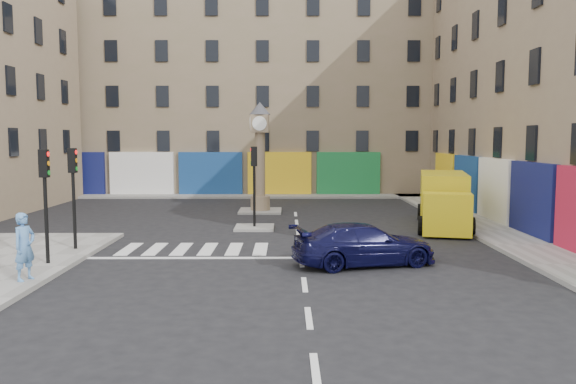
{
  "coord_description": "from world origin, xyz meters",
  "views": [
    {
      "loc": [
        -0.53,
        -17.81,
        4.21
      ],
      "look_at": [
        -0.45,
        5.14,
        2.0
      ],
      "focal_mm": 35.0,
      "sensor_mm": 36.0,
      "label": 1
    }
  ],
  "objects_px": {
    "traffic_light_left_far": "(73,182)",
    "yellow_van": "(444,200)",
    "traffic_light_left_near": "(45,188)",
    "clock_pillar": "(260,150)",
    "traffic_light_island": "(254,173)",
    "pedestrian_blue": "(25,247)",
    "navy_sedan": "(364,244)"
  },
  "relations": [
    {
      "from": "clock_pillar",
      "to": "yellow_van",
      "type": "distance_m",
      "value": 10.68
    },
    {
      "from": "traffic_light_left_far",
      "to": "clock_pillar",
      "type": "distance_m",
      "value": 13.05
    },
    {
      "from": "traffic_light_left_far",
      "to": "pedestrian_blue",
      "type": "relative_size",
      "value": 1.9
    },
    {
      "from": "traffic_light_left_near",
      "to": "yellow_van",
      "type": "xyz_separation_m",
      "value": [
        15.28,
        8.5,
        -1.37
      ]
    },
    {
      "from": "traffic_light_island",
      "to": "navy_sedan",
      "type": "bearing_deg",
      "value": -61.4
    },
    {
      "from": "traffic_light_left_far",
      "to": "traffic_light_island",
      "type": "bearing_deg",
      "value": 40.6
    },
    {
      "from": "traffic_light_left_far",
      "to": "yellow_van",
      "type": "height_order",
      "value": "traffic_light_left_far"
    },
    {
      "from": "traffic_light_left_far",
      "to": "clock_pillar",
      "type": "height_order",
      "value": "clock_pillar"
    },
    {
      "from": "traffic_light_left_far",
      "to": "yellow_van",
      "type": "distance_m",
      "value": 16.51
    },
    {
      "from": "pedestrian_blue",
      "to": "navy_sedan",
      "type": "bearing_deg",
      "value": -53.67
    },
    {
      "from": "traffic_light_left_far",
      "to": "navy_sedan",
      "type": "distance_m",
      "value": 10.74
    },
    {
      "from": "yellow_van",
      "to": "navy_sedan",
      "type": "bearing_deg",
      "value": -108.09
    },
    {
      "from": "yellow_van",
      "to": "pedestrian_blue",
      "type": "bearing_deg",
      "value": -131.43
    },
    {
      "from": "traffic_light_island",
      "to": "traffic_light_left_far",
      "type": "bearing_deg",
      "value": -139.4
    },
    {
      "from": "traffic_light_island",
      "to": "yellow_van",
      "type": "xyz_separation_m",
      "value": [
        8.98,
        0.7,
        -1.34
      ]
    },
    {
      "from": "traffic_light_left_far",
      "to": "navy_sedan",
      "type": "height_order",
      "value": "traffic_light_left_far"
    },
    {
      "from": "clock_pillar",
      "to": "navy_sedan",
      "type": "xyz_separation_m",
      "value": [
        4.06,
        -13.45,
        -2.85
      ]
    },
    {
      "from": "yellow_van",
      "to": "clock_pillar",
      "type": "bearing_deg",
      "value": 162.51
    },
    {
      "from": "traffic_light_left_far",
      "to": "yellow_van",
      "type": "xyz_separation_m",
      "value": [
        15.28,
        6.1,
        -1.37
      ]
    },
    {
      "from": "traffic_light_island",
      "to": "yellow_van",
      "type": "bearing_deg",
      "value": 4.46
    },
    {
      "from": "traffic_light_island",
      "to": "navy_sedan",
      "type": "relative_size",
      "value": 0.77
    },
    {
      "from": "navy_sedan",
      "to": "yellow_van",
      "type": "bearing_deg",
      "value": -45.45
    },
    {
      "from": "pedestrian_blue",
      "to": "traffic_light_island",
      "type": "bearing_deg",
      "value": -8.86
    },
    {
      "from": "traffic_light_left_near",
      "to": "navy_sedan",
      "type": "xyz_separation_m",
      "value": [
        10.36,
        0.35,
        -1.93
      ]
    },
    {
      "from": "clock_pillar",
      "to": "pedestrian_blue",
      "type": "distance_m",
      "value": 17.26
    },
    {
      "from": "traffic_light_left_far",
      "to": "traffic_light_island",
      "type": "relative_size",
      "value": 1.0
    },
    {
      "from": "traffic_light_island",
      "to": "pedestrian_blue",
      "type": "bearing_deg",
      "value": -120.94
    },
    {
      "from": "traffic_light_left_near",
      "to": "clock_pillar",
      "type": "distance_m",
      "value": 15.19
    },
    {
      "from": "traffic_light_left_near",
      "to": "navy_sedan",
      "type": "distance_m",
      "value": 10.55
    },
    {
      "from": "traffic_light_island",
      "to": "clock_pillar",
      "type": "relative_size",
      "value": 0.61
    },
    {
      "from": "traffic_light_left_near",
      "to": "traffic_light_island",
      "type": "bearing_deg",
      "value": 51.07
    },
    {
      "from": "yellow_van",
      "to": "traffic_light_left_far",
      "type": "bearing_deg",
      "value": -145.22
    }
  ]
}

